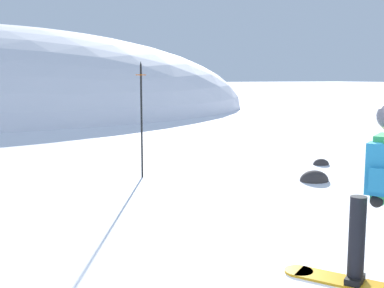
# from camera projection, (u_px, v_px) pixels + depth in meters

# --- Properties ---
(piste_marker_near) EXTENTS (0.20, 0.20, 2.22)m
(piste_marker_near) POSITION_uv_depth(u_px,v_px,m) (141.00, 112.00, 9.17)
(piste_marker_near) COLOR black
(piste_marker_near) RESTS_ON ground
(rock_dark) EXTENTS (0.57, 0.48, 0.40)m
(rock_dark) POSITION_uv_depth(u_px,v_px,m) (314.00, 181.00, 9.02)
(rock_dark) COLOR #383333
(rock_dark) RESTS_ON ground
(rock_mid) EXTENTS (0.37, 0.32, 0.26)m
(rock_mid) POSITION_uv_depth(u_px,v_px,m) (321.00, 165.00, 10.70)
(rock_mid) COLOR #383333
(rock_mid) RESTS_ON ground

